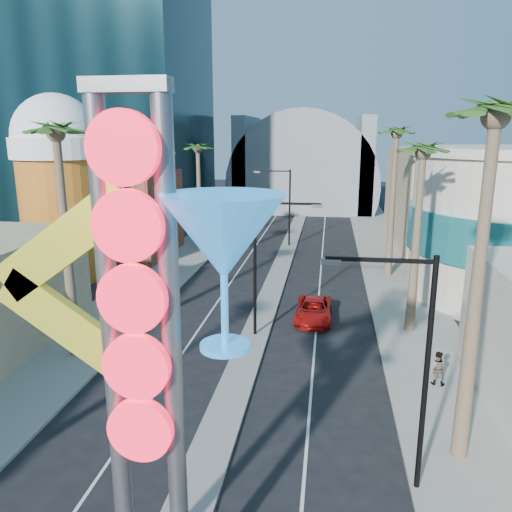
% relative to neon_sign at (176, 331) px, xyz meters
% --- Properties ---
extents(sidewalk_west, '(5.00, 100.00, 0.15)m').
position_rel_neon_sign_xyz_m(sidewalk_west, '(-10.32, 32.04, -7.23)').
color(sidewalk_west, gray).
rests_on(sidewalk_west, ground).
extents(sidewalk_east, '(5.00, 100.00, 0.15)m').
position_rel_neon_sign_xyz_m(sidewalk_east, '(8.68, 32.04, -7.23)').
color(sidewalk_east, gray).
rests_on(sidewalk_east, ground).
extents(median, '(1.60, 84.00, 0.15)m').
position_rel_neon_sign_xyz_m(median, '(-0.82, 35.04, -7.23)').
color(median, gray).
rests_on(median, ground).
extents(hotel_tower, '(20.00, 20.00, 50.00)m').
position_rel_neon_sign_xyz_m(hotel_tower, '(-22.82, 49.04, 17.69)').
color(hotel_tower, black).
rests_on(hotel_tower, ground).
extents(brick_filler_west, '(10.00, 10.00, 8.00)m').
position_rel_neon_sign_xyz_m(brick_filler_west, '(-16.82, 35.04, -3.31)').
color(brick_filler_west, brown).
rests_on(brick_filler_west, ground).
extents(filler_east, '(10.00, 20.00, 10.00)m').
position_rel_neon_sign_xyz_m(filler_east, '(15.18, 45.04, -2.31)').
color(filler_east, '#9B8264').
rests_on(filler_east, ground).
extents(beer_mug, '(7.00, 7.00, 14.50)m').
position_rel_neon_sign_xyz_m(beer_mug, '(-17.82, 27.04, 0.54)').
color(beer_mug, '#AE5A17').
rests_on(beer_mug, ground).
extents(canopy, '(22.00, 16.00, 22.00)m').
position_rel_neon_sign_xyz_m(canopy, '(-0.82, 69.04, -3.00)').
color(canopy, slate).
rests_on(canopy, ground).
extents(neon_sign, '(6.53, 2.60, 12.55)m').
position_rel_neon_sign_xyz_m(neon_sign, '(0.00, 0.00, 0.00)').
color(neon_sign, gray).
rests_on(neon_sign, ground).
extents(streetlight_0, '(3.79, 0.25, 8.00)m').
position_rel_neon_sign_xyz_m(streetlight_0, '(-0.27, 17.04, -2.43)').
color(streetlight_0, black).
rests_on(streetlight_0, ground).
extents(streetlight_1, '(3.79, 0.25, 8.00)m').
position_rel_neon_sign_xyz_m(streetlight_1, '(-1.36, 41.04, -2.43)').
color(streetlight_1, black).
rests_on(streetlight_1, ground).
extents(streetlight_2, '(3.45, 0.25, 8.00)m').
position_rel_neon_sign_xyz_m(streetlight_2, '(5.91, 5.04, -2.47)').
color(streetlight_2, black).
rests_on(streetlight_2, ground).
extents(palm_1, '(2.40, 2.40, 12.70)m').
position_rel_neon_sign_xyz_m(palm_1, '(-9.82, 13.04, 3.52)').
color(palm_1, brown).
rests_on(palm_1, ground).
extents(palm_2, '(2.40, 2.40, 11.20)m').
position_rel_neon_sign_xyz_m(palm_2, '(-9.82, 27.04, 2.17)').
color(palm_2, brown).
rests_on(palm_2, ground).
extents(palm_3, '(2.40, 2.40, 11.20)m').
position_rel_neon_sign_xyz_m(palm_3, '(-9.82, 39.04, 2.17)').
color(palm_3, brown).
rests_on(palm_3, ground).
extents(palm_5, '(2.40, 2.40, 13.20)m').
position_rel_neon_sign_xyz_m(palm_5, '(8.18, 7.04, 3.96)').
color(palm_5, brown).
rests_on(palm_5, ground).
extents(palm_6, '(2.40, 2.40, 11.70)m').
position_rel_neon_sign_xyz_m(palm_6, '(8.18, 19.04, 2.62)').
color(palm_6, brown).
rests_on(palm_6, ground).
extents(palm_7, '(2.40, 2.40, 12.70)m').
position_rel_neon_sign_xyz_m(palm_7, '(8.18, 31.04, 3.52)').
color(palm_7, brown).
rests_on(palm_7, ground).
extents(red_pickup, '(2.30, 4.83, 1.33)m').
position_rel_neon_sign_xyz_m(red_pickup, '(2.46, 20.12, -6.64)').
color(red_pickup, '#B4100D').
rests_on(red_pickup, ground).
extents(pedestrian_b, '(0.91, 0.78, 1.62)m').
position_rel_neon_sign_xyz_m(pedestrian_b, '(8.40, 12.33, -6.35)').
color(pedestrian_b, gray).
rests_on(pedestrian_b, sidewalk_east).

